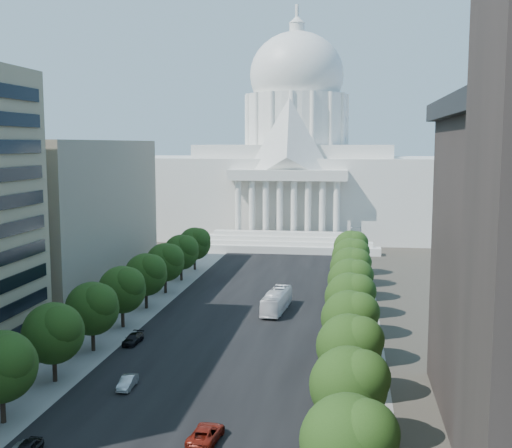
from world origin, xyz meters
The scene contains 31 objects.
road_asphalt centered at (0.00, 90.00, 0.00)m, with size 30.00×260.00×0.01m, color black.
sidewalk_left centered at (-19.00, 90.00, 0.00)m, with size 8.00×260.00×0.02m, color gray.
sidewalk_right centered at (19.00, 90.00, 0.00)m, with size 8.00×260.00×0.02m, color gray.
capitol centered at (0.00, 184.89, 20.01)m, with size 120.00×56.00×73.00m.
office_block_left_far centered at (-48.00, 100.00, 15.00)m, with size 38.00×52.00×30.00m, color gray.
tree_l_c centered at (-17.66, 35.81, 6.45)m, with size 7.79×7.60×9.97m.
tree_l_d centered at (-17.66, 47.81, 6.45)m, with size 7.79×7.60×9.97m.
tree_l_e centered at (-17.66, 59.81, 6.45)m, with size 7.79×7.60×9.97m.
tree_l_f centered at (-17.66, 71.81, 6.45)m, with size 7.79×7.60×9.97m.
tree_l_g centered at (-17.66, 83.81, 6.45)m, with size 7.79×7.60×9.97m.
tree_l_h centered at (-17.66, 95.81, 6.45)m, with size 7.79×7.60×9.97m.
tree_l_i centered at (-17.66, 107.81, 6.45)m, with size 7.79×7.60×9.97m.
tree_l_j centered at (-17.66, 119.81, 6.45)m, with size 7.79×7.60×9.97m.
tree_r_b centered at (18.34, 23.81, 6.45)m, with size 7.79×7.60×9.97m.
tree_r_c centered at (18.34, 35.81, 6.45)m, with size 7.79×7.60×9.97m.
tree_r_d centered at (18.34, 47.81, 6.45)m, with size 7.79×7.60×9.97m.
tree_r_e centered at (18.34, 59.81, 6.45)m, with size 7.79×7.60×9.97m.
tree_r_f centered at (18.34, 71.81, 6.45)m, with size 7.79×7.60×9.97m.
tree_r_g centered at (18.34, 83.81, 6.45)m, with size 7.79×7.60×9.97m.
tree_r_h centered at (18.34, 95.81, 6.45)m, with size 7.79×7.60×9.97m.
tree_r_i centered at (18.34, 107.81, 6.45)m, with size 7.79×7.60×9.97m.
tree_r_j centered at (18.34, 119.81, 6.45)m, with size 7.79×7.60×9.97m.
streetlight_b centered at (19.90, 35.00, 5.82)m, with size 2.61×0.44×9.00m.
streetlight_c centered at (19.90, 60.00, 5.82)m, with size 2.61×0.44×9.00m.
streetlight_d centered at (19.90, 85.00, 5.82)m, with size 2.61×0.44×9.00m.
streetlight_e centered at (19.90, 110.00, 5.82)m, with size 2.61×0.44×9.00m.
streetlight_f centered at (19.90, 135.00, 5.82)m, with size 2.61×0.44×9.00m.
car_silver centered at (-8.32, 47.15, 0.73)m, with size 1.54×4.41×1.45m, color #ABAFB3.
car_red centered at (4.15, 34.88, 0.80)m, with size 2.67×5.78×1.61m, color maroon.
car_dark_b centered at (-13.50, 63.95, 0.71)m, with size 1.98×4.88×1.42m, color black.
city_bus centered at (5.30, 85.37, 1.84)m, with size 3.09×13.20×3.68m, color white.
Camera 1 is at (17.91, -23.96, 29.28)m, focal length 45.00 mm.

